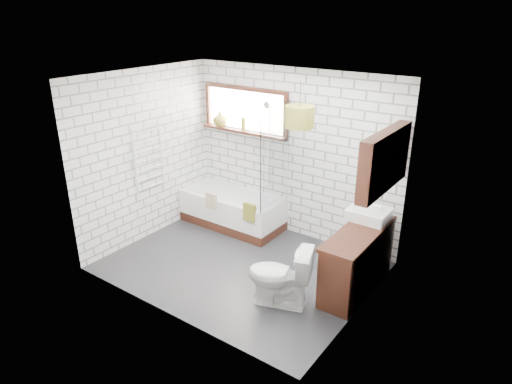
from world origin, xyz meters
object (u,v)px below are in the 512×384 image
Objects in this scene: basin at (369,214)px; toilet at (280,276)px; bathtub at (232,209)px; vanity at (357,260)px; pendant at (299,117)px.

basin reaches higher than toilet.
bathtub is at bearing -146.77° from toilet.
basin reaches higher than bathtub.
vanity is 1.03m from toilet.
bathtub is 2.17× the size of toilet.
bathtub is 3.33× the size of basin.
pendant reaches higher than bathtub.
vanity is 2.75× the size of basin.
pendant reaches higher than toilet.
pendant is (-0.78, -0.20, 1.71)m from vanity.
vanity is 1.89m from pendant.
bathtub is at bearing 156.05° from pendant.
vanity is 1.79× the size of toilet.
vanity is (2.35, -0.50, 0.12)m from bathtub.
pendant is at bearing -165.89° from vanity.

